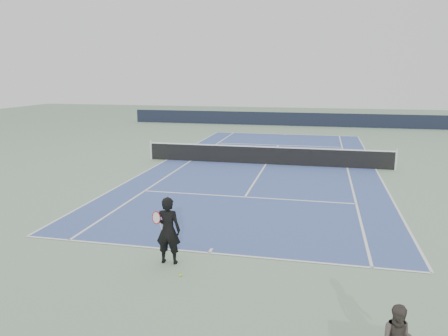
# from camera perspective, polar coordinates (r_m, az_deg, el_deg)

# --- Properties ---
(ground) EXTENTS (80.00, 80.00, 0.00)m
(ground) POSITION_cam_1_polar(r_m,az_deg,el_deg) (22.97, 5.51, 0.48)
(ground) COLOR gray
(court_surface) EXTENTS (10.97, 23.77, 0.01)m
(court_surface) POSITION_cam_1_polar(r_m,az_deg,el_deg) (22.97, 5.51, 0.49)
(court_surface) COLOR #3D5391
(court_surface) RESTS_ON ground
(tennis_net) EXTENTS (12.90, 0.10, 1.07)m
(tennis_net) POSITION_cam_1_polar(r_m,az_deg,el_deg) (22.87, 5.53, 1.71)
(tennis_net) COLOR silver
(tennis_net) RESTS_ON ground
(windscreen_far) EXTENTS (30.00, 0.25, 1.20)m
(windscreen_far) POSITION_cam_1_polar(r_m,az_deg,el_deg) (40.51, 8.73, 6.33)
(windscreen_far) COLOR black
(windscreen_far) RESTS_ON ground
(tennis_player) EXTENTS (0.78, 0.49, 1.72)m
(tennis_player) POSITION_cam_1_polar(r_m,az_deg,el_deg) (10.98, -7.32, -8.06)
(tennis_player) COLOR black
(tennis_player) RESTS_ON ground
(tennis_ball) EXTENTS (0.07, 0.07, 0.07)m
(tennis_ball) POSITION_cam_1_polar(r_m,az_deg,el_deg) (10.57, -5.72, -13.72)
(tennis_ball) COLOR #B6D52B
(tennis_ball) RESTS_ON ground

